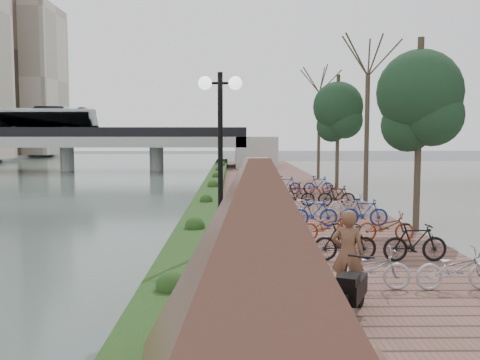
{
  "coord_description": "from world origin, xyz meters",
  "views": [
    {
      "loc": [
        1.71,
        -9.05,
        3.79
      ],
      "look_at": [
        1.99,
        11.54,
        2.0
      ],
      "focal_mm": 40.0,
      "sensor_mm": 36.0,
      "label": 1
    }
  ],
  "objects_px": {
    "granite_monument": "(258,298)",
    "lamppost": "(220,129)",
    "motorcycle": "(353,290)",
    "pedestrian": "(348,254)"
  },
  "relations": [
    {
      "from": "granite_monument",
      "to": "lamppost",
      "type": "distance_m",
      "value": 7.22
    },
    {
      "from": "motorcycle",
      "to": "pedestrian",
      "type": "relative_size",
      "value": 0.9
    },
    {
      "from": "lamppost",
      "to": "motorcycle",
      "type": "relative_size",
      "value": 2.92
    },
    {
      "from": "granite_monument",
      "to": "pedestrian",
      "type": "relative_size",
      "value": 3.24
    },
    {
      "from": "motorcycle",
      "to": "lamppost",
      "type": "bearing_deg",
      "value": 151.27
    },
    {
      "from": "motorcycle",
      "to": "granite_monument",
      "type": "bearing_deg",
      "value": -92.9
    },
    {
      "from": "lamppost",
      "to": "motorcycle",
      "type": "xyz_separation_m",
      "value": [
        2.45,
        -3.21,
        -2.9
      ]
    },
    {
      "from": "granite_monument",
      "to": "lamppost",
      "type": "xyz_separation_m",
      "value": [
        -0.55,
        6.95,
        1.87
      ]
    },
    {
      "from": "lamppost",
      "to": "pedestrian",
      "type": "height_order",
      "value": "lamppost"
    },
    {
      "from": "lamppost",
      "to": "motorcycle",
      "type": "distance_m",
      "value": 4.97
    }
  ]
}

